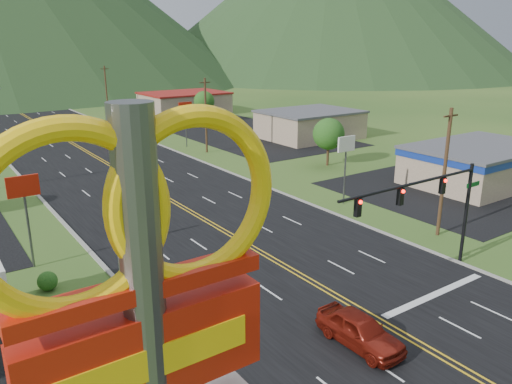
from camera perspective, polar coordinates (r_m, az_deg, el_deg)
traffic_signal at (r=32.76m, az=19.40°, el=-0.71°), size 13.10×0.43×7.00m
building_east_near at (r=58.48m, az=24.17°, el=3.15°), size 15.40×10.40×4.10m
building_east_mid at (r=79.13m, az=6.17°, el=7.71°), size 14.40×11.40×4.30m
building_east_far at (r=105.92m, az=-8.17°, el=10.02°), size 16.40×12.40×4.50m
pole_sign_west_a at (r=35.71m, az=-24.97°, el=-0.40°), size 2.00×0.18×6.40m
pole_sign_east_a at (r=46.43m, az=10.26°, el=4.65°), size 2.00×0.18×6.40m
pole_sign_east_b at (r=72.29m, az=-8.07°, el=9.09°), size 2.00×0.18×6.40m
tree_east_a at (r=61.26m, az=8.30°, el=6.58°), size 3.84×3.84×5.82m
tree_east_b at (r=94.26m, az=-5.95°, el=10.25°), size 3.84×3.84×5.82m
utility_pole_a at (r=40.59m, az=20.73°, el=2.15°), size 1.60×0.28×10.00m
utility_pole_b at (r=68.13m, az=-5.76°, el=8.76°), size 1.60×0.28×10.00m
utility_pole_c at (r=104.69m, az=-16.73°, el=10.99°), size 1.60×0.28×10.00m
utility_pole_d at (r=143.10m, az=-21.98°, el=11.91°), size 1.60×0.28×10.00m
car_red_near at (r=26.35m, az=11.78°, el=-15.27°), size 2.09×4.93×1.66m
car_dark_mid at (r=42.73m, az=-13.80°, el=-2.85°), size 2.26×4.39×1.22m
car_red_far at (r=73.26m, az=-15.20°, el=5.35°), size 1.59×4.49×1.48m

